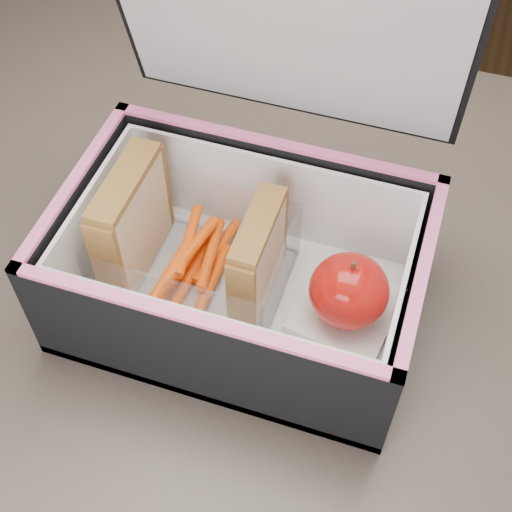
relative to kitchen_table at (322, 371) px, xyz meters
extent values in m
cube|color=brown|center=(0.00, 0.00, 0.08)|extent=(1.20, 0.80, 0.03)
cube|color=#382D26|center=(-0.55, 0.35, -0.30)|extent=(0.05, 0.05, 0.72)
cube|color=black|center=(-0.08, 0.11, 0.29)|extent=(0.29, 0.06, 0.18)
cube|color=#D2B27E|center=(-0.19, 0.00, 0.16)|extent=(0.01, 0.09, 0.10)
cube|color=#DB656C|center=(-0.18, 0.00, 0.15)|extent=(0.01, 0.09, 0.09)
cube|color=#D2B27E|center=(-0.17, 0.00, 0.16)|extent=(0.01, 0.09, 0.10)
cube|color=brown|center=(-0.18, 0.00, 0.21)|extent=(0.03, 0.10, 0.01)
cube|color=#D2B27E|center=(-0.07, 0.00, 0.15)|extent=(0.01, 0.08, 0.09)
cube|color=#DB656C|center=(-0.07, 0.00, 0.15)|extent=(0.01, 0.08, 0.08)
cube|color=#D2B27E|center=(-0.06, 0.00, 0.15)|extent=(0.01, 0.08, 0.09)
cube|color=brown|center=(-0.07, 0.00, 0.20)|extent=(0.02, 0.08, 0.01)
cylinder|color=#E13800|center=(-0.13, 0.00, 0.11)|extent=(0.01, 0.08, 0.01)
cylinder|color=#E13800|center=(-0.13, 0.01, 0.12)|extent=(0.02, 0.08, 0.01)
cylinder|color=#E13800|center=(-0.14, -0.03, 0.14)|extent=(0.02, 0.08, 0.01)
cylinder|color=#E13800|center=(-0.11, 0.03, 0.11)|extent=(0.02, 0.08, 0.01)
cylinder|color=#E13800|center=(-0.12, 0.01, 0.12)|extent=(0.02, 0.08, 0.01)
cylinder|color=#E13800|center=(-0.14, 0.01, 0.14)|extent=(0.02, 0.08, 0.01)
cylinder|color=#E13800|center=(-0.11, -0.01, 0.11)|extent=(0.01, 0.08, 0.01)
cylinder|color=#E13800|center=(-0.13, 0.01, 0.12)|extent=(0.02, 0.08, 0.01)
cylinder|color=#E13800|center=(-0.13, 0.00, 0.14)|extent=(0.03, 0.08, 0.01)
cylinder|color=#E13800|center=(-0.14, 0.00, 0.11)|extent=(0.02, 0.08, 0.01)
cube|color=white|center=(0.01, 0.00, 0.11)|extent=(0.09, 0.10, 0.01)
ellipsoid|color=#9C1212|center=(0.01, 0.00, 0.14)|extent=(0.08, 0.08, 0.06)
cylinder|color=#4B2F1A|center=(0.01, 0.00, 0.18)|extent=(0.01, 0.01, 0.01)
camera|label=1|loc=(0.05, -0.35, 0.62)|focal=50.00mm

